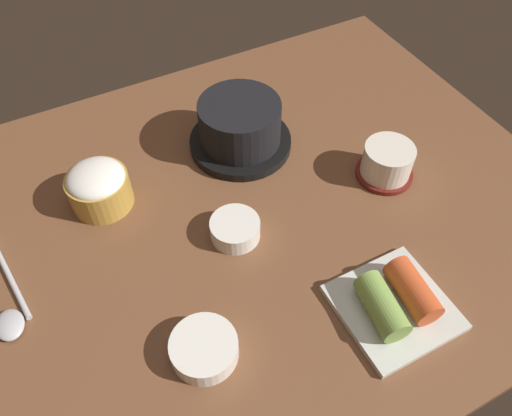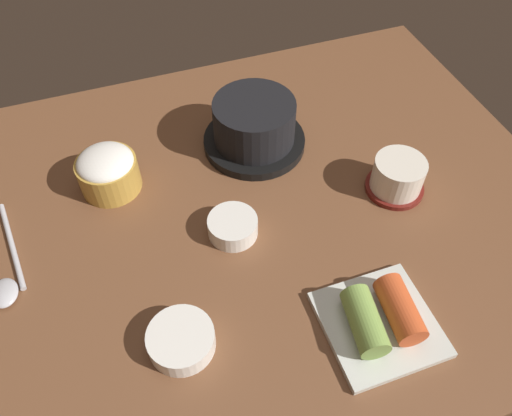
{
  "view_description": "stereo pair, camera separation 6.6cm",
  "coord_description": "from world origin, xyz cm",
  "px_view_note": "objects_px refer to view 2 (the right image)",
  "views": [
    {
      "loc": [
        -19.65,
        -43.37,
        61.63
      ],
      "look_at": [
        2.0,
        -2.0,
        5.0
      ],
      "focal_mm": 35.67,
      "sensor_mm": 36.0,
      "label": 1
    },
    {
      "loc": [
        -13.56,
        -46.02,
        61.63
      ],
      "look_at": [
        2.0,
        -2.0,
        5.0
      ],
      "focal_mm": 35.67,
      "sensor_mm": 36.0,
      "label": 2
    }
  ],
  "objects_px": {
    "kimchi_plate": "(381,319)",
    "spoon": "(7,276)",
    "banchan_cup_center": "(233,226)",
    "side_bowl_near": "(181,340)",
    "tea_cup_with_saucer": "(398,176)",
    "stone_pot": "(254,126)",
    "rice_bowl": "(108,170)"
  },
  "relations": [
    {
      "from": "kimchi_plate",
      "to": "spoon",
      "type": "height_order",
      "value": "kimchi_plate"
    },
    {
      "from": "banchan_cup_center",
      "to": "side_bowl_near",
      "type": "distance_m",
      "value": 0.18
    },
    {
      "from": "tea_cup_with_saucer",
      "to": "kimchi_plate",
      "type": "height_order",
      "value": "tea_cup_with_saucer"
    },
    {
      "from": "kimchi_plate",
      "to": "banchan_cup_center",
      "type": "bearing_deg",
      "value": 122.4
    },
    {
      "from": "tea_cup_with_saucer",
      "to": "side_bowl_near",
      "type": "xyz_separation_m",
      "value": [
        -0.38,
        -0.14,
        -0.01
      ]
    },
    {
      "from": "banchan_cup_center",
      "to": "kimchi_plate",
      "type": "bearing_deg",
      "value": -57.6
    },
    {
      "from": "stone_pot",
      "to": "rice_bowl",
      "type": "bearing_deg",
      "value": -176.5
    },
    {
      "from": "stone_pot",
      "to": "kimchi_plate",
      "type": "relative_size",
      "value": 1.23
    },
    {
      "from": "banchan_cup_center",
      "to": "spoon",
      "type": "relative_size",
      "value": 0.39
    },
    {
      "from": "side_bowl_near",
      "to": "tea_cup_with_saucer",
      "type": "bearing_deg",
      "value": 20.71
    },
    {
      "from": "rice_bowl",
      "to": "banchan_cup_center",
      "type": "xyz_separation_m",
      "value": [
        0.15,
        -0.15,
        -0.02
      ]
    },
    {
      "from": "tea_cup_with_saucer",
      "to": "spoon",
      "type": "distance_m",
      "value": 0.58
    },
    {
      "from": "tea_cup_with_saucer",
      "to": "rice_bowl",
      "type": "bearing_deg",
      "value": 159.76
    },
    {
      "from": "rice_bowl",
      "to": "spoon",
      "type": "relative_size",
      "value": 0.5
    },
    {
      "from": "spoon",
      "to": "banchan_cup_center",
      "type": "bearing_deg",
      "value": -5.03
    },
    {
      "from": "tea_cup_with_saucer",
      "to": "banchan_cup_center",
      "type": "relative_size",
      "value": 1.25
    },
    {
      "from": "rice_bowl",
      "to": "spoon",
      "type": "distance_m",
      "value": 0.21
    },
    {
      "from": "side_bowl_near",
      "to": "rice_bowl",
      "type": "bearing_deg",
      "value": 97.38
    },
    {
      "from": "banchan_cup_center",
      "to": "side_bowl_near",
      "type": "bearing_deg",
      "value": -127.9
    },
    {
      "from": "rice_bowl",
      "to": "tea_cup_with_saucer",
      "type": "relative_size",
      "value": 1.02
    },
    {
      "from": "stone_pot",
      "to": "rice_bowl",
      "type": "height_order",
      "value": "stone_pot"
    },
    {
      "from": "rice_bowl",
      "to": "tea_cup_with_saucer",
      "type": "xyz_separation_m",
      "value": [
        0.42,
        -0.15,
        -0.01
      ]
    },
    {
      "from": "kimchi_plate",
      "to": "rice_bowl",
      "type": "bearing_deg",
      "value": 128.39
    },
    {
      "from": "rice_bowl",
      "to": "tea_cup_with_saucer",
      "type": "distance_m",
      "value": 0.44
    },
    {
      "from": "rice_bowl",
      "to": "tea_cup_with_saucer",
      "type": "bearing_deg",
      "value": -20.24
    },
    {
      "from": "rice_bowl",
      "to": "tea_cup_with_saucer",
      "type": "height_order",
      "value": "rice_bowl"
    },
    {
      "from": "stone_pot",
      "to": "banchan_cup_center",
      "type": "height_order",
      "value": "stone_pot"
    },
    {
      "from": "spoon",
      "to": "rice_bowl",
      "type": "bearing_deg",
      "value": 37.18
    },
    {
      "from": "tea_cup_with_saucer",
      "to": "side_bowl_near",
      "type": "bearing_deg",
      "value": -159.29
    },
    {
      "from": "banchan_cup_center",
      "to": "stone_pot",
      "type": "bearing_deg",
      "value": 61.2
    },
    {
      "from": "stone_pot",
      "to": "banchan_cup_center",
      "type": "distance_m",
      "value": 0.19
    },
    {
      "from": "rice_bowl",
      "to": "banchan_cup_center",
      "type": "height_order",
      "value": "rice_bowl"
    }
  ]
}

